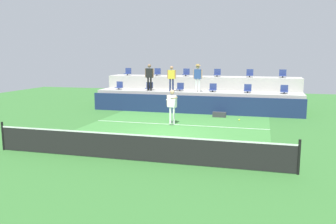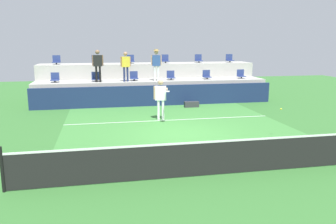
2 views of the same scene
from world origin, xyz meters
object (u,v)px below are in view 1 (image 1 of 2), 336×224
object	(u,v)px
stadium_chair_lower_mid_right	(213,88)
tennis_player	(172,103)
stadium_chair_upper_mid_right	(217,73)
equipment_bag	(219,115)
stadium_chair_lower_far_left	(119,86)
stadium_chair_upper_mid_left	(186,73)
stadium_chair_lower_far_right	(284,90)
stadium_chair_upper_far_right	(283,74)
stadium_chair_lower_left	(149,87)
stadium_chair_lower_right	(248,89)
spectator_in_grey	(149,75)
stadium_chair_upper_left	(157,73)
stadium_chair_lower_mid_left	(180,88)
spectator_in_white	(172,76)
stadium_chair_upper_right	(250,74)
stadium_chair_upper_far_left	(128,72)
tennis_ball	(239,120)
spectator_with_hat	(198,75)

from	to	relation	value
stadium_chair_lower_mid_right	tennis_player	bearing A→B (deg)	-107.01
stadium_chair_upper_mid_right	equipment_bag	bearing A→B (deg)	-80.15
stadium_chair_lower_far_left	stadium_chair_upper_mid_left	xyz separation A→B (m)	(4.23, 1.80, 0.85)
stadium_chair_lower_far_right	stadium_chair_upper_far_right	world-z (taller)	stadium_chair_upper_far_right
stadium_chair_lower_left	stadium_chair_lower_far_left	bearing A→B (deg)	180.00
stadium_chair_lower_far_right	tennis_player	distance (m)	7.40
stadium_chair_upper_mid_right	tennis_player	world-z (taller)	stadium_chair_upper_mid_right
stadium_chair_upper_far_right	stadium_chair_upper_mid_left	bearing A→B (deg)	180.00
stadium_chair_lower_mid_right	stadium_chair_upper_far_right	size ratio (longest dim) A/B	1.00
stadium_chair_lower_right	stadium_chair_upper_mid_right	distance (m)	2.91
stadium_chair_upper_mid_right	spectator_in_grey	size ratio (longest dim) A/B	0.30
stadium_chair_upper_left	stadium_chair_upper_mid_right	xyz separation A→B (m)	(4.23, 0.00, 0.00)
tennis_player	stadium_chair_upper_left	bearing A→B (deg)	113.10
stadium_chair_lower_mid_left	stadium_chair_upper_mid_right	distance (m)	2.92
stadium_chair_lower_mid_left	spectator_in_grey	bearing A→B (deg)	-168.88
stadium_chair_lower_far_left	spectator_in_white	bearing A→B (deg)	-5.83
stadium_chair_lower_mid_right	stadium_chair_upper_right	size ratio (longest dim) A/B	1.00
tennis_player	spectator_in_white	world-z (taller)	spectator_in_white
stadium_chair_upper_mid_left	stadium_chair_upper_far_right	xyz separation A→B (m)	(6.35, 0.00, 0.00)
stadium_chair_lower_left	stadium_chair_lower_mid_right	world-z (taller)	same
stadium_chair_lower_far_right	stadium_chair_upper_mid_left	distance (m)	6.69
stadium_chair_upper_far_left	stadium_chair_upper_left	bearing A→B (deg)	0.00
stadium_chair_upper_mid_right	spectator_in_grey	distance (m)	4.64
stadium_chair_upper_mid_right	spectator_in_grey	xyz separation A→B (m)	(-4.09, -2.18, -0.03)
stadium_chair_lower_far_left	stadium_chair_upper_left	bearing A→B (deg)	40.01
tennis_ball	stadium_chair_upper_mid_right	bearing A→B (deg)	102.15
spectator_in_grey	stadium_chair_lower_far_right	bearing A→B (deg)	2.63
stadium_chair_lower_mid_right	stadium_chair_lower_right	xyz separation A→B (m)	(2.14, 0.00, 0.00)
stadium_chair_upper_far_right	tennis_ball	size ratio (longest dim) A/B	7.65
stadium_chair_upper_mid_left	spectator_in_grey	world-z (taller)	spectator_in_grey
stadium_chair_lower_mid_right	tennis_player	size ratio (longest dim) A/B	0.29
stadium_chair_upper_far_left	tennis_player	bearing A→B (deg)	-52.47
stadium_chair_lower_mid_left	stadium_chair_lower_far_left	bearing A→B (deg)	180.00
stadium_chair_upper_right	tennis_ball	world-z (taller)	stadium_chair_upper_right
stadium_chair_lower_far_left	stadium_chair_upper_far_left	world-z (taller)	stadium_chair_upper_far_left
stadium_chair_lower_left	stadium_chair_lower_far_right	size ratio (longest dim) A/B	1.00
spectator_with_hat	equipment_bag	distance (m)	3.15
stadium_chair_upper_left	equipment_bag	world-z (taller)	stadium_chair_upper_left
stadium_chair_lower_far_left	tennis_ball	xyz separation A→B (m)	(8.55, -8.33, -0.42)
stadium_chair_upper_mid_right	stadium_chair_upper_mid_left	bearing A→B (deg)	180.00
stadium_chair_upper_left	stadium_chair_upper_mid_right	bearing A→B (deg)	0.00
tennis_player	spectator_in_white	xyz separation A→B (m)	(-1.15, 4.31, 1.11)
stadium_chair_lower_mid_right	stadium_chair_lower_right	world-z (taller)	same
stadium_chair_lower_mid_right	stadium_chair_upper_left	xyz separation A→B (m)	(-4.21, 1.80, 0.85)
stadium_chair_upper_mid_right	equipment_bag	world-z (taller)	stadium_chair_upper_mid_right
stadium_chair_lower_left	stadium_chair_upper_mid_right	size ratio (longest dim) A/B	1.00
stadium_chair_lower_right	equipment_bag	size ratio (longest dim) A/B	0.68
spectator_with_hat	spectator_in_grey	bearing A→B (deg)	180.00
stadium_chair_lower_far_left	spectator_in_white	distance (m)	3.85
stadium_chair_lower_right	spectator_in_grey	size ratio (longest dim) A/B	0.30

